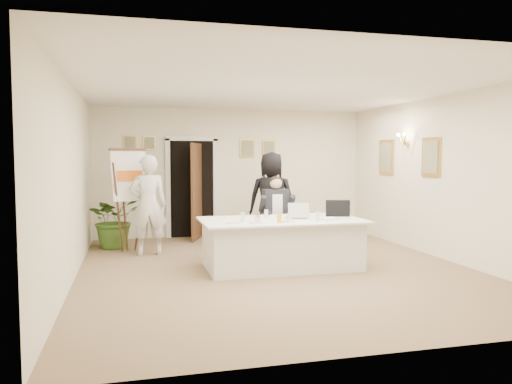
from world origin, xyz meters
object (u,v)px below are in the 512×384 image
object	(u,v)px
conference_table	(282,243)
paper_stack	(329,219)
standing_woman	(272,199)
laptop_bag	(338,208)
steel_jug	(258,218)
laptop	(296,209)
oj_glass	(279,219)
flip_chart	(128,205)
standing_man	(148,205)
seated_man	(276,215)
potted_palm	(114,218)

from	to	relation	value
conference_table	paper_stack	xyz separation A→B (m)	(0.71, -0.22, 0.40)
standing_woman	laptop_bag	bearing A→B (deg)	125.49
steel_jug	laptop	bearing A→B (deg)	20.88
standing_woman	conference_table	bearing A→B (deg)	95.66
standing_woman	laptop	size ratio (longest dim) A/B	5.26
laptop_bag	oj_glass	bearing A→B (deg)	-141.87
flip_chart	laptop_bag	size ratio (longest dim) A/B	4.86
laptop	paper_stack	xyz separation A→B (m)	(0.44, -0.30, -0.12)
conference_table	oj_glass	size ratio (longest dim) A/B	19.49
laptop_bag	oj_glass	size ratio (longest dim) A/B	2.96
standing_man	paper_stack	distance (m)	3.25
laptop_bag	oj_glass	world-z (taller)	laptop_bag
standing_man	steel_jug	size ratio (longest dim) A/B	16.27
standing_man	oj_glass	xyz separation A→B (m)	(1.84, -1.97, -0.06)
standing_man	standing_woman	world-z (taller)	standing_woman
seated_man	oj_glass	size ratio (longest dim) A/B	11.00
seated_man	potted_palm	bearing A→B (deg)	146.65
flip_chart	standing_man	size ratio (longest dim) A/B	1.05
seated_man	standing_man	xyz separation A→B (m)	(-2.22, 0.53, 0.18)
seated_man	flip_chart	xyz separation A→B (m)	(-2.57, 0.90, 0.15)
oj_glass	steel_jug	bearing A→B (deg)	141.53
standing_man	flip_chart	bearing A→B (deg)	-47.83
standing_woman	paper_stack	world-z (taller)	standing_woman
flip_chart	laptop_bag	xyz separation A→B (m)	(3.36, -1.79, 0.04)
standing_man	standing_woman	xyz separation A→B (m)	(2.40, 0.40, 0.03)
potted_palm	oj_glass	xyz separation A→B (m)	(2.46, -2.87, 0.27)
laptop	laptop_bag	xyz separation A→B (m)	(0.74, 0.05, -0.00)
standing_man	steel_jug	distance (m)	2.35
laptop_bag	paper_stack	xyz separation A→B (m)	(-0.30, -0.36, -0.12)
potted_palm	laptop_bag	xyz separation A→B (m)	(3.63, -2.33, 0.34)
seated_man	potted_palm	world-z (taller)	seated_man
oj_glass	potted_palm	bearing A→B (deg)	130.59
standing_woman	oj_glass	bearing A→B (deg)	93.81
potted_palm	paper_stack	world-z (taller)	potted_palm
steel_jug	oj_glass	bearing A→B (deg)	-38.47
conference_table	paper_stack	size ratio (longest dim) A/B	9.00
paper_stack	standing_woman	bearing A→B (deg)	98.09
standing_man	laptop	bearing A→B (deg)	144.99
standing_man	laptop_bag	world-z (taller)	standing_man
paper_stack	oj_glass	bearing A→B (deg)	-168.00
potted_palm	laptop	distance (m)	3.76
conference_table	oj_glass	distance (m)	0.62
paper_stack	oj_glass	xyz separation A→B (m)	(-0.87, -0.18, 0.05)
flip_chart	laptop_bag	world-z (taller)	flip_chart
seated_man	standing_woman	xyz separation A→B (m)	(0.18, 0.93, 0.21)
conference_table	oj_glass	world-z (taller)	oj_glass
standing_woman	steel_jug	xyz separation A→B (m)	(-0.83, -2.15, -0.10)
seated_man	paper_stack	world-z (taller)	seated_man
seated_man	laptop	distance (m)	0.97
standing_woman	laptop_bag	distance (m)	1.93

